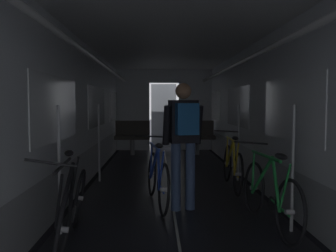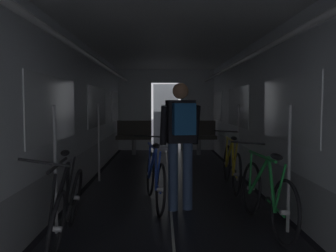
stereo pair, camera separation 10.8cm
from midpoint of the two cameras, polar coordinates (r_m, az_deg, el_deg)
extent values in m
cube|color=black|center=(5.27, -14.87, -12.00)|extent=(0.08, 11.50, 0.01)
cube|color=black|center=(5.36, 16.58, -11.77)|extent=(0.08, 11.50, 0.01)
cube|color=beige|center=(5.12, 0.99, -12.35)|extent=(0.03, 11.27, 0.00)
cube|color=#9EA0A5|center=(5.22, -16.00, -8.82)|extent=(0.12, 11.50, 0.60)
cube|color=silver|center=(5.10, -16.24, 4.74)|extent=(0.12, 11.50, 1.85)
cube|color=white|center=(4.53, -17.33, 2.67)|extent=(0.02, 1.90, 0.80)
cube|color=white|center=(7.34, -10.98, 3.07)|extent=(0.02, 1.90, 0.80)
cube|color=white|center=(10.18, -8.15, 3.23)|extent=(0.02, 1.90, 0.80)
cube|color=yellow|center=(4.95, -15.92, 2.76)|extent=(0.01, 0.20, 0.28)
cylinder|color=white|center=(5.07, -12.58, 11.33)|extent=(0.07, 11.04, 0.07)
cylinder|color=#B7BABF|center=(4.00, -17.07, -6.81)|extent=(0.04, 0.04, 1.40)
cylinder|color=#B7BABF|center=(6.51, -10.70, -2.73)|extent=(0.04, 0.04, 1.40)
cube|color=#9EA0A5|center=(5.32, 17.68, -8.63)|extent=(0.12, 11.50, 0.60)
cube|color=silver|center=(5.20, 17.93, 4.69)|extent=(0.12, 11.50, 1.85)
cube|color=white|center=(4.64, 19.43, 2.64)|extent=(0.02, 1.90, 0.80)
cube|color=white|center=(7.40, 11.67, 3.06)|extent=(0.02, 1.90, 0.80)
cube|color=white|center=(10.23, 8.16, 3.23)|extent=(0.02, 1.90, 0.80)
cube|color=yellow|center=(5.17, 17.25, 2.77)|extent=(0.01, 0.20, 0.28)
cylinder|color=white|center=(5.15, 14.41, 11.19)|extent=(0.07, 11.04, 0.07)
cylinder|color=#B7BABF|center=(4.10, 19.73, -6.60)|extent=(0.04, 0.04, 1.40)
cylinder|color=#B7BABF|center=(6.57, 11.72, -2.68)|extent=(0.04, 0.04, 1.40)
cube|color=silver|center=(10.76, -5.10, 2.61)|extent=(1.00, 0.12, 2.45)
cube|color=silver|center=(10.79, 5.02, 2.61)|extent=(1.00, 0.12, 2.45)
cube|color=silver|center=(10.77, -0.03, 8.08)|extent=(0.90, 0.12, 0.40)
cube|color=#4C4F54|center=(11.44, -0.09, 1.68)|extent=(0.81, 0.04, 2.05)
cube|color=silver|center=(5.05, 1.02, 16.18)|extent=(3.14, 11.62, 0.12)
cylinder|color=gray|center=(9.77, -5.23, -3.40)|extent=(0.12, 0.12, 0.44)
cube|color=#47423D|center=(9.75, -5.24, -1.83)|extent=(0.96, 0.44, 0.10)
cube|color=#47423D|center=(9.91, -5.16, -0.28)|extent=(0.96, 0.08, 0.40)
torus|color=gray|center=(9.97, -7.62, 0.87)|extent=(0.14, 0.14, 0.02)
cylinder|color=gray|center=(9.80, 5.34, -3.38)|extent=(0.12, 0.12, 0.44)
cube|color=#47423D|center=(9.78, 5.35, -1.81)|extent=(0.96, 0.44, 0.10)
cube|color=#47423D|center=(9.94, 5.24, -0.27)|extent=(0.96, 0.08, 0.40)
torus|color=gray|center=(9.93, 2.76, 0.89)|extent=(0.14, 0.14, 0.02)
torus|color=black|center=(3.78, 19.20, -13.14)|extent=(0.14, 0.68, 0.67)
cylinder|color=#B2B2B7|center=(3.78, 19.20, -13.14)|extent=(0.10, 0.06, 0.06)
torus|color=black|center=(4.70, 13.97, -9.76)|extent=(0.14, 0.68, 0.67)
cylinder|color=#B2B2B7|center=(4.70, 13.97, -9.76)|extent=(0.10, 0.06, 0.06)
cylinder|color=#1E8438|center=(4.36, 15.16, -7.88)|extent=(0.12, 0.54, 0.56)
cylinder|color=#1E8438|center=(3.98, 17.25, -9.00)|extent=(0.06, 0.35, 0.55)
cylinder|color=#1E8438|center=(4.16, 15.69, -4.74)|extent=(0.10, 0.82, 0.04)
cylinder|color=#1E8438|center=(3.78, 18.55, -9.37)|extent=(0.08, 0.16, 0.49)
cylinder|color=#1E8438|center=(3.99, 17.85, -12.58)|extent=(0.06, 0.45, 0.07)
cylinder|color=#1E8438|center=(4.61, 13.90, -6.93)|extent=(0.07, 0.09, 0.49)
cylinder|color=black|center=(4.19, 16.63, -12.07)|extent=(0.04, 0.17, 0.17)
ellipsoid|color=black|center=(3.76, 17.98, -4.75)|extent=(0.11, 0.25, 0.07)
cylinder|color=black|center=(4.57, 13.55, -2.70)|extent=(0.44, 0.06, 0.06)
torus|color=black|center=(4.26, -14.07, -11.21)|extent=(0.20, 0.68, 0.67)
cylinder|color=#B2B2B7|center=(4.26, -14.07, -11.21)|extent=(0.10, 0.06, 0.06)
torus|color=black|center=(3.29, -16.70, -15.70)|extent=(0.20, 0.68, 0.67)
cylinder|color=#B2B2B7|center=(3.29, -16.70, -15.70)|extent=(0.10, 0.06, 0.06)
cylinder|color=black|center=(3.53, -16.34, -10.68)|extent=(0.08, 0.55, 0.56)
cylinder|color=black|center=(3.93, -15.24, -9.22)|extent=(0.14, 0.34, 0.55)
cylinder|color=black|center=(3.64, -16.61, -6.06)|extent=(0.11, 0.82, 0.04)
cylinder|color=black|center=(4.14, -14.78, -8.23)|extent=(0.09, 0.17, 0.49)
cylinder|color=black|center=(4.05, -14.48, -12.32)|extent=(0.07, 0.45, 0.07)
cylinder|color=black|center=(3.26, -17.34, -11.52)|extent=(0.11, 0.08, 0.49)
cylinder|color=black|center=(3.84, -14.94, -13.55)|extent=(0.05, 0.17, 0.17)
ellipsoid|color=black|center=(4.05, -15.62, -4.22)|extent=(0.12, 0.25, 0.07)
cylinder|color=black|center=(3.18, -18.47, -5.68)|extent=(0.44, 0.06, 0.09)
torus|color=black|center=(5.51, 11.65, -7.73)|extent=(0.10, 0.67, 0.67)
cylinder|color=#B2B2B7|center=(5.51, 11.65, -7.73)|extent=(0.09, 0.05, 0.05)
torus|color=black|center=(6.50, 10.03, -5.98)|extent=(0.10, 0.67, 0.67)
cylinder|color=#B2B2B7|center=(6.50, 10.03, -5.98)|extent=(0.09, 0.05, 0.05)
cylinder|color=yellow|center=(6.16, 10.39, -4.45)|extent=(0.05, 0.54, 0.56)
cylinder|color=yellow|center=(5.76, 11.03, -5.02)|extent=(0.08, 0.34, 0.55)
cylinder|color=yellow|center=(5.97, 10.52, -2.14)|extent=(0.07, 0.82, 0.04)
cylinder|color=yellow|center=(5.53, 11.42, -5.14)|extent=(0.05, 0.16, 0.49)
cylinder|color=yellow|center=(5.73, 11.25, -7.52)|extent=(0.05, 0.45, 0.07)
cylinder|color=yellow|center=(6.43, 9.98, -3.90)|extent=(0.06, 0.09, 0.49)
cylinder|color=black|center=(5.95, 10.88, -7.31)|extent=(0.03, 0.17, 0.17)
ellipsoid|color=black|center=(5.54, 11.20, -1.97)|extent=(0.10, 0.24, 0.06)
cylinder|color=black|center=(6.41, 9.83, -0.85)|extent=(0.44, 0.04, 0.05)
cylinder|color=#384C75|center=(4.69, 1.49, -8.22)|extent=(0.13, 0.13, 0.90)
cylinder|color=#384C75|center=(4.74, 3.85, -8.09)|extent=(0.13, 0.13, 0.90)
cube|color=black|center=(4.62, 2.70, 0.74)|extent=(0.40, 0.29, 0.56)
cylinder|color=black|center=(4.59, -0.01, 0.10)|extent=(0.13, 0.21, 0.53)
cylinder|color=black|center=(4.71, 5.22, 0.17)|extent=(0.13, 0.21, 0.53)
sphere|color=#9E7051|center=(4.62, 2.72, 5.70)|extent=(0.21, 0.21, 0.21)
cube|color=#1E5693|center=(4.46, 3.28, 1.14)|extent=(0.31, 0.21, 0.40)
torus|color=black|center=(4.48, -0.52, -10.30)|extent=(0.19, 0.67, 0.67)
cylinder|color=#B2B2B7|center=(4.48, -0.52, -10.30)|extent=(0.10, 0.06, 0.06)
torus|color=black|center=(5.47, -2.29, -7.76)|extent=(0.19, 0.67, 0.67)
cylinder|color=#B2B2B7|center=(5.47, -2.29, -7.76)|extent=(0.10, 0.06, 0.06)
cylinder|color=#2342B7|center=(5.12, -1.99, -6.04)|extent=(0.16, 0.53, 0.56)
cylinder|color=#2342B7|center=(4.72, -1.30, -6.86)|extent=(0.05, 0.35, 0.55)
cylinder|color=#2342B7|center=(4.93, -1.96, -3.31)|extent=(0.16, 0.82, 0.04)
cylinder|color=#2342B7|center=(4.50, -0.88, -7.10)|extent=(0.08, 0.16, 0.49)
cylinder|color=#2342B7|center=(4.70, -0.96, -9.91)|extent=(0.09, 0.45, 0.07)
cylinder|color=#2342B7|center=(5.39, -2.43, -5.30)|extent=(0.06, 0.10, 0.49)
cylinder|color=black|center=(4.93, -1.36, -9.56)|extent=(0.05, 0.17, 0.17)
ellipsoid|color=black|center=(4.50, -1.25, -3.21)|extent=(0.13, 0.25, 0.07)
cylinder|color=black|center=(5.37, -2.72, -1.67)|extent=(0.44, 0.09, 0.05)
camera|label=1|loc=(0.05, -89.56, 0.03)|focal=37.57mm
camera|label=2|loc=(0.05, 90.44, -0.03)|focal=37.57mm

